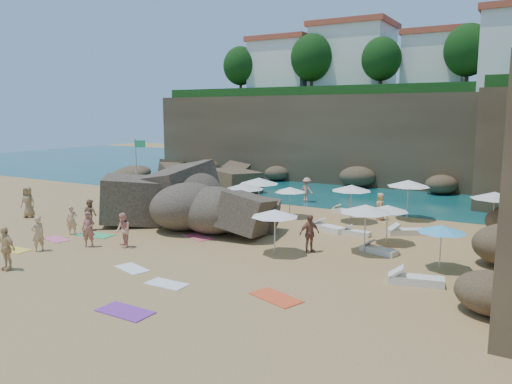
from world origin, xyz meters
The scene contains 48 objects.
ground centered at (0.00, 0.00, 0.00)m, with size 120.00×120.00×0.00m, color tan.
seawater centered at (0.00, 30.00, 0.00)m, with size 120.00×120.00×0.00m, color #0C4751.
cliff_back centered at (2.00, 25.00, 4.00)m, with size 44.00×8.00×8.00m, color brown.
rock_promontory centered at (-11.00, 16.00, 0.00)m, with size 12.00×7.00×2.00m, color brown, non-canonical shape.
clifftop_buildings centered at (2.96, 25.79, 11.24)m, with size 28.48×9.48×7.00m.
clifftop_trees centered at (4.78, 19.52, 11.26)m, with size 35.60×23.82×4.40m.
marina_masts centered at (-16.50, 30.00, 3.00)m, with size 3.10×0.10×6.00m.
rock_outcrop centered at (-0.76, 2.87, 0.00)m, with size 8.17×6.13×3.27m, color brown, non-canonical shape.
flag_pole centered at (-9.86, 6.13, 2.90)m, with size 0.86×0.35×4.55m.
parasol_0 centered at (2.50, 6.30, 1.73)m, with size 2.00×2.00×1.89m.
parasol_1 centered at (0.54, 4.12, 2.08)m, with size 2.39×2.39×2.26m.
parasol_2 centered at (8.95, 9.37, 2.21)m, with size 2.54×2.54×2.41m.
parasol_3 centered at (13.83, 7.60, 2.13)m, with size 2.45×2.45×2.32m.
parasol_5 centered at (0.57, 5.83, 2.20)m, with size 2.53×2.53×2.39m.
parasol_6 centered at (2.15, 1.24, 2.06)m, with size 2.37×2.37×2.24m.
parasol_7 centered at (6.22, 6.91, 2.04)m, with size 2.35×2.35×2.22m.
parasol_8 centered at (9.46, 3.04, 1.78)m, with size 2.05×2.05×1.94m.
parasol_9 centered at (9.01, 0.94, 2.07)m, with size 2.39×2.39×2.26m.
parasol_10 centered at (12.51, 0.04, 1.72)m, with size 1.99×1.99×1.88m.
parasol_11 centered at (5.51, -1.35, 1.91)m, with size 2.20×2.20×2.08m.
lounger_0 centered at (4.90, 9.32, 0.12)m, with size 1.54×0.51×0.24m, color white.
lounger_1 centered at (7.59, 3.95, 0.12)m, with size 1.56×0.52×0.24m, color white.
lounger_2 centered at (9.87, 5.40, 0.15)m, with size 1.92×0.64×0.30m, color silver.
lounger_3 centered at (9.64, 1.10, 0.13)m, with size 1.72×0.57×0.27m, color silver.
lounger_4 centered at (5.92, 4.11, 0.15)m, with size 1.95×0.65×0.30m, color white.
lounger_5 centered at (12.08, -2.33, 0.16)m, with size 2.03×0.68×0.32m, color white.
towel_1 centered at (-5.41, -4.66, 0.01)m, with size 1.52×0.76×0.03m, color #FA618F.
towel_3 centered at (-4.34, -3.05, 0.02)m, with size 1.93×0.96×0.03m, color #38C771.
towel_4 centered at (-5.47, -6.98, 0.01)m, with size 1.61×0.80×0.03m, color yellow.
towel_5 centered at (1.43, -6.31, 0.01)m, with size 1.58×0.79×0.03m, color white.
towel_6 centered at (4.48, -9.79, 0.02)m, with size 1.88×0.94×0.03m, color purple.
towel_8 centered at (-4.18, 1.66, 0.01)m, with size 1.53×0.77×0.03m, color blue.
towel_9 centered at (0.61, -0.63, 0.02)m, with size 1.76×0.88×0.03m, color #E95A6F.
towel_10 centered at (8.15, -6.23, 0.02)m, with size 1.89×0.95×0.03m, color #F55026.
towel_11 centered at (-6.95, 2.96, 0.01)m, with size 1.65×0.82×0.03m, color #37C160.
towel_12 centered at (-3.10, 0.56, 0.02)m, with size 1.85×0.92×0.03m, color #FDFF43.
towel_13 centered at (3.91, -7.06, 0.01)m, with size 1.61×0.80×0.03m, color white.
person_stand_0 centered at (-5.52, -3.53, 0.77)m, with size 0.56×0.37×1.55m, color tan.
person_stand_1 centered at (-5.56, -2.25, 0.86)m, with size 0.83×0.65×1.71m, color #A47352.
person_stand_2 centered at (1.19, 11.75, 0.89)m, with size 1.15×0.47×1.78m, color tan.
person_stand_3 centered at (6.78, -0.31, 0.90)m, with size 1.05×0.44×1.79m, color #915A48.
person_stand_4 centered at (7.58, 8.35, 0.83)m, with size 0.81×0.44×1.65m, color tan.
person_stand_5 centered at (-9.10, 8.23, 0.74)m, with size 1.37×0.39×1.47m, color #B4735A.
person_stand_6 centered at (-4.27, -6.50, 0.83)m, with size 0.61×0.40×1.67m, color tan.
person_lie_1 centered at (-2.93, -9.01, 0.22)m, with size 1.05×1.79×0.44m, color #E5BD82.
person_lie_2 centered at (-11.44, -1.88, 0.25)m, with size 0.92×1.89×0.50m, color #95764A.
person_lie_4 centered at (-2.80, -4.82, 0.20)m, with size 0.62×1.70×0.41m, color #A15E50.
person_lie_5 centered at (-1.29, -4.05, 0.31)m, with size 0.80×1.65×0.63m, color #F09F88.
Camera 1 is at (15.90, -21.00, 6.43)m, focal length 35.00 mm.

